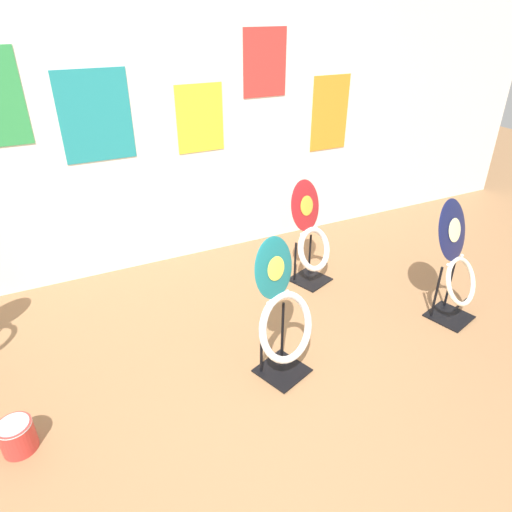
{
  "coord_description": "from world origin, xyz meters",
  "views": [
    {
      "loc": [
        -0.9,
        -1.31,
        2.06
      ],
      "look_at": [
        0.27,
        1.12,
        0.55
      ],
      "focal_mm": 32.0,
      "sensor_mm": 36.0,
      "label": 1
    }
  ],
  "objects": [
    {
      "name": "ground_plane",
      "position": [
        0.0,
        0.0,
        0.0
      ],
      "size": [
        14.0,
        14.0,
        0.0
      ],
      "primitive_type": "plane",
      "color": "#8E6642"
    },
    {
      "name": "wall_back",
      "position": [
        0.0,
        2.33,
        1.3
      ],
      "size": [
        8.0,
        0.07,
        2.6
      ],
      "color": "silver",
      "rests_on": "ground_plane"
    },
    {
      "name": "toilet_seat_display_crimson_swirl",
      "position": [
        0.92,
        1.45,
        0.39
      ],
      "size": [
        0.43,
        0.38,
        0.86
      ],
      "color": "black",
      "rests_on": "ground_plane"
    },
    {
      "name": "toilet_seat_display_teal_sax",
      "position": [
        0.19,
        0.59,
        0.43
      ],
      "size": [
        0.48,
        0.38,
        0.92
      ],
      "color": "black",
      "rests_on": "ground_plane"
    },
    {
      "name": "toilet_seat_display_navy_moon",
      "position": [
        1.58,
        0.59,
        0.46
      ],
      "size": [
        0.44,
        0.42,
        0.89
      ],
      "color": "black",
      "rests_on": "ground_plane"
    },
    {
      "name": "paint_can",
      "position": [
        -1.32,
        0.67,
        0.09
      ],
      "size": [
        0.18,
        0.18,
        0.18
      ],
      "color": "red",
      "rests_on": "ground_plane"
    }
  ]
}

